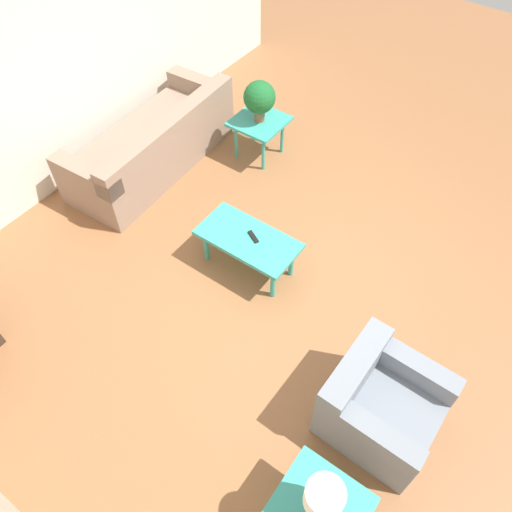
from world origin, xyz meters
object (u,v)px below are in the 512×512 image
side_table_plant (259,125)px  side_table_lamp (318,512)px  coffee_table (248,241)px  potted_plant (259,98)px  table_lamp (324,499)px  sofa (154,145)px  armchair (379,404)px

side_table_plant → side_table_lamp: (-2.73, 3.19, 0.00)m
coffee_table → potted_plant: potted_plant is taller
coffee_table → side_table_lamp: side_table_lamp is taller
side_table_plant → side_table_lamp: same height
table_lamp → side_table_lamp: bearing=45.0°
side_table_lamp → table_lamp: table_lamp is taller
sofa → side_table_lamp: bearing=54.6°
coffee_table → side_table_lamp: size_ratio=1.68×
side_table_plant → potted_plant: bearing=180.0°
side_table_plant → table_lamp: table_lamp is taller
armchair → table_lamp: bearing=-177.8°
sofa → side_table_lamp: (-3.62, 2.30, 0.14)m
armchair → side_table_lamp: size_ratio=1.41×
armchair → table_lamp: size_ratio=2.02×
side_table_lamp → side_table_plant: bearing=-49.5°
armchair → side_table_plant: bearing=52.2°
coffee_table → potted_plant: bearing=-58.3°
side_table_lamp → potted_plant: size_ratio=1.20×
potted_plant → coffee_table: bearing=121.7°
sofa → table_lamp: size_ratio=5.42×
armchair → side_table_lamp: 0.99m
sofa → side_table_plant: 1.27m
coffee_table → side_table_plant: size_ratio=1.68×
table_lamp → armchair: bearing=-89.3°
sofa → armchair: (-3.61, 1.32, -0.01)m
potted_plant → table_lamp: bearing=130.5°
sofa → armchair: 3.84m
armchair → potted_plant: potted_plant is taller
armchair → side_table_lamp: (-0.01, 0.98, 0.15)m
side_table_plant → coffee_table: bearing=121.7°
sofa → coffee_table: (-1.83, 0.63, 0.08)m
coffee_table → side_table_lamp: 2.45m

